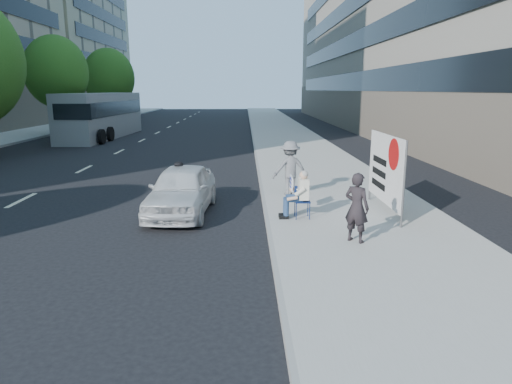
{
  "coord_description": "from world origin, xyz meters",
  "views": [
    {
      "loc": [
        0.85,
        -6.74,
        3.56
      ],
      "look_at": [
        1.08,
        2.44,
        1.49
      ],
      "focal_mm": 32.0,
      "sensor_mm": 36.0,
      "label": 1
    }
  ],
  "objects_px": {
    "protest_banner": "(385,169)",
    "white_sedan_near": "(182,190)",
    "jogger": "(290,168)",
    "pedestrian_woman": "(357,208)",
    "bus": "(102,116)",
    "seated_protester": "(298,192)",
    "motorcycle": "(181,187)"
  },
  "relations": [
    {
      "from": "protest_banner",
      "to": "white_sedan_near",
      "type": "bearing_deg",
      "value": 174.18
    },
    {
      "from": "protest_banner",
      "to": "white_sedan_near",
      "type": "distance_m",
      "value": 5.85
    },
    {
      "from": "jogger",
      "to": "protest_banner",
      "type": "bearing_deg",
      "value": 126.14
    },
    {
      "from": "pedestrian_woman",
      "to": "bus",
      "type": "xyz_separation_m",
      "value": [
        -13.26,
        25.13,
        0.68
      ]
    },
    {
      "from": "seated_protester",
      "to": "bus",
      "type": "bearing_deg",
      "value": 117.78
    },
    {
      "from": "jogger",
      "to": "white_sedan_near",
      "type": "relative_size",
      "value": 0.43
    },
    {
      "from": "pedestrian_woman",
      "to": "protest_banner",
      "type": "xyz_separation_m",
      "value": [
        1.4,
        2.55,
        0.45
      ]
    },
    {
      "from": "pedestrian_woman",
      "to": "protest_banner",
      "type": "bearing_deg",
      "value": -77.96
    },
    {
      "from": "protest_banner",
      "to": "bus",
      "type": "bearing_deg",
      "value": 123.0
    },
    {
      "from": "pedestrian_woman",
      "to": "motorcycle",
      "type": "height_order",
      "value": "pedestrian_woman"
    },
    {
      "from": "motorcycle",
      "to": "bus",
      "type": "distance_m",
      "value": 23.03
    },
    {
      "from": "jogger",
      "to": "motorcycle",
      "type": "bearing_deg",
      "value": 3.61
    },
    {
      "from": "pedestrian_woman",
      "to": "bus",
      "type": "relative_size",
      "value": 0.13
    },
    {
      "from": "jogger",
      "to": "protest_banner",
      "type": "distance_m",
      "value": 3.33
    },
    {
      "from": "jogger",
      "to": "white_sedan_near",
      "type": "xyz_separation_m",
      "value": [
        -3.34,
        -1.64,
        -0.34
      ]
    },
    {
      "from": "seated_protester",
      "to": "jogger",
      "type": "relative_size",
      "value": 0.73
    },
    {
      "from": "seated_protester",
      "to": "jogger",
      "type": "bearing_deg",
      "value": 89.01
    },
    {
      "from": "seated_protester",
      "to": "bus",
      "type": "height_order",
      "value": "bus"
    },
    {
      "from": "seated_protester",
      "to": "jogger",
      "type": "xyz_separation_m",
      "value": [
        0.05,
        2.76,
        0.17
      ]
    },
    {
      "from": "jogger",
      "to": "bus",
      "type": "bearing_deg",
      "value": -70.46
    },
    {
      "from": "motorcycle",
      "to": "bus",
      "type": "relative_size",
      "value": 0.17
    },
    {
      "from": "pedestrian_woman",
      "to": "white_sedan_near",
      "type": "xyz_separation_m",
      "value": [
        -4.38,
        3.14,
        -0.25
      ]
    },
    {
      "from": "white_sedan_near",
      "to": "seated_protester",
      "type": "bearing_deg",
      "value": -14.92
    },
    {
      "from": "white_sedan_near",
      "to": "motorcycle",
      "type": "distance_m",
      "value": 0.73
    },
    {
      "from": "protest_banner",
      "to": "bus",
      "type": "xyz_separation_m",
      "value": [
        -14.66,
        22.58,
        0.23
      ]
    },
    {
      "from": "seated_protester",
      "to": "motorcycle",
      "type": "height_order",
      "value": "seated_protester"
    },
    {
      "from": "jogger",
      "to": "bus",
      "type": "distance_m",
      "value": 23.74
    },
    {
      "from": "seated_protester",
      "to": "white_sedan_near",
      "type": "distance_m",
      "value": 3.48
    },
    {
      "from": "white_sedan_near",
      "to": "bus",
      "type": "distance_m",
      "value": 23.73
    },
    {
      "from": "seated_protester",
      "to": "bus",
      "type": "distance_m",
      "value": 26.12
    },
    {
      "from": "protest_banner",
      "to": "motorcycle",
      "type": "distance_m",
      "value": 6.09
    },
    {
      "from": "pedestrian_woman",
      "to": "motorcycle",
      "type": "bearing_deg",
      "value": 0.27
    }
  ]
}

